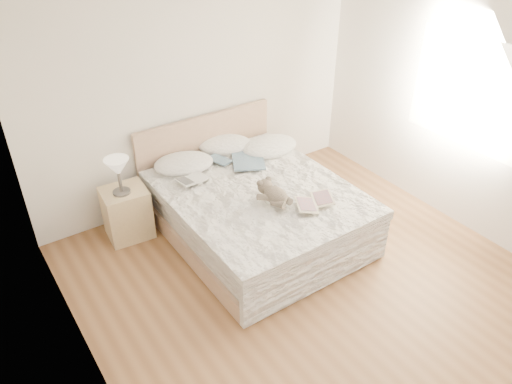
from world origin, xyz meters
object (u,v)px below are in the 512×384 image
at_px(bed, 254,209).
at_px(nightstand, 127,213).
at_px(photo_book, 192,180).
at_px(childrens_book, 314,202).
at_px(teddy_bear, 275,201).
at_px(table_lamp, 118,169).

xyz_separation_m(bed, nightstand, (-1.12, 0.72, -0.03)).
xyz_separation_m(nightstand, photo_book, (0.63, -0.31, 0.35)).
bearing_deg(bed, childrens_book, -65.14).
xyz_separation_m(childrens_book, teddy_bear, (-0.32, 0.20, 0.02)).
bearing_deg(childrens_book, bed, 142.03).
bearing_deg(photo_book, teddy_bear, -72.15).
height_order(bed, teddy_bear, bed).
xyz_separation_m(nightstand, table_lamp, (-0.03, -0.03, 0.56)).
relative_size(bed, table_lamp, 5.50).
height_order(nightstand, childrens_book, childrens_book).
height_order(photo_book, teddy_bear, teddy_bear).
distance_m(nightstand, childrens_book, 1.98).
height_order(bed, childrens_book, bed).
distance_m(nightstand, table_lamp, 0.56).
height_order(table_lamp, teddy_bear, table_lamp).
relative_size(bed, photo_book, 7.00).
bearing_deg(teddy_bear, childrens_book, -41.93).
bearing_deg(childrens_book, photo_book, 154.37).
distance_m(bed, teddy_bear, 0.54).
xyz_separation_m(photo_book, childrens_book, (0.78, -1.03, 0.00)).
relative_size(bed, nightstand, 3.83).
bearing_deg(photo_book, table_lamp, 145.26).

